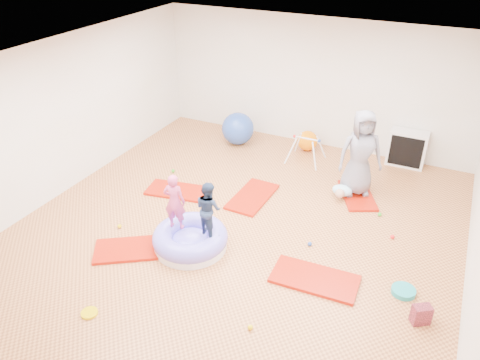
% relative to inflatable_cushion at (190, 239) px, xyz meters
% --- Properties ---
extents(room, '(7.01, 8.01, 2.81)m').
position_rel_inflatable_cushion_xyz_m(room, '(0.46, 0.54, 1.25)').
color(room, '#C68448').
rests_on(room, ground).
extents(gym_mat_front_left, '(1.33, 1.16, 0.05)m').
position_rel_inflatable_cushion_xyz_m(gym_mat_front_left, '(-0.76, -0.47, -0.12)').
color(gym_mat_front_left, '#A00D04').
rests_on(gym_mat_front_left, ground).
extents(gym_mat_mid_left, '(1.21, 0.76, 0.05)m').
position_rel_inflatable_cushion_xyz_m(gym_mat_mid_left, '(-1.10, 1.33, -0.12)').
color(gym_mat_mid_left, '#A00D04').
rests_on(gym_mat_mid_left, ground).
extents(gym_mat_center_back, '(0.62, 1.20, 0.05)m').
position_rel_inflatable_cushion_xyz_m(gym_mat_center_back, '(0.28, 1.75, -0.12)').
color(gym_mat_center_back, '#A00D04').
rests_on(gym_mat_center_back, ground).
extents(gym_mat_right, '(1.26, 0.67, 0.05)m').
position_rel_inflatable_cushion_xyz_m(gym_mat_right, '(2.01, 0.10, -0.12)').
color(gym_mat_right, '#A00D04').
rests_on(gym_mat_right, ground).
extents(gym_mat_rear_right, '(0.95, 1.19, 0.04)m').
position_rel_inflatable_cushion_xyz_m(gym_mat_rear_right, '(2.02, 2.65, -0.12)').
color(gym_mat_rear_right, '#A00D04').
rests_on(gym_mat_rear_right, ground).
extents(inflatable_cushion, '(1.19, 1.19, 0.37)m').
position_rel_inflatable_cushion_xyz_m(inflatable_cushion, '(0.00, 0.00, 0.00)').
color(inflatable_cushion, white).
rests_on(inflatable_cushion, ground).
extents(child_pink, '(0.38, 0.29, 0.94)m').
position_rel_inflatable_cushion_xyz_m(child_pink, '(-0.25, 0.02, 0.67)').
color(child_pink, '#C84175').
rests_on(child_pink, inflatable_cushion).
extents(child_navy, '(0.53, 0.48, 0.89)m').
position_rel_inflatable_cushion_xyz_m(child_navy, '(0.29, 0.11, 0.64)').
color(child_navy, navy).
rests_on(child_navy, inflatable_cushion).
extents(adult_caregiver, '(0.94, 0.83, 1.62)m').
position_rel_inflatable_cushion_xyz_m(adult_caregiver, '(1.96, 2.73, 0.71)').
color(adult_caregiver, slate).
rests_on(adult_caregiver, gym_mat_rear_right).
extents(infant, '(0.37, 0.37, 0.22)m').
position_rel_inflatable_cushion_xyz_m(infant, '(1.76, 2.45, 0.01)').
color(infant, '#A9E2FE').
rests_on(infant, gym_mat_rear_right).
extents(ball_pit_balls, '(4.50, 3.37, 0.07)m').
position_rel_inflatable_cushion_xyz_m(ball_pit_balls, '(0.95, 0.89, -0.11)').
color(ball_pit_balls, '#E7C900').
rests_on(ball_pit_balls, ground).
extents(exercise_ball_blue, '(0.73, 0.73, 0.73)m').
position_rel_inflatable_cushion_xyz_m(exercise_ball_blue, '(-1.00, 3.75, 0.22)').
color(exercise_ball_blue, '#2446A1').
rests_on(exercise_ball_blue, ground).
extents(exercise_ball_orange, '(0.45, 0.45, 0.45)m').
position_rel_inflatable_cushion_xyz_m(exercise_ball_orange, '(0.54, 4.11, 0.08)').
color(exercise_ball_orange, '#FF8300').
rests_on(exercise_ball_orange, ground).
extents(infant_play_gym, '(0.72, 0.69, 0.55)m').
position_rel_inflatable_cushion_xyz_m(infant_play_gym, '(0.69, 3.56, 0.22)').
color(infant_play_gym, white).
rests_on(infant_play_gym, ground).
extents(cube_shelf, '(0.75, 0.37, 0.75)m').
position_rel_inflatable_cushion_xyz_m(cube_shelf, '(2.61, 4.33, 0.23)').
color(cube_shelf, white).
rests_on(cube_shelf, ground).
extents(balance_disc, '(0.33, 0.33, 0.07)m').
position_rel_inflatable_cushion_xyz_m(balance_disc, '(3.21, 0.39, -0.11)').
color(balance_disc, teal).
rests_on(balance_disc, ground).
extents(backpack, '(0.28, 0.25, 0.27)m').
position_rel_inflatable_cushion_xyz_m(backpack, '(3.48, -0.07, -0.01)').
color(backpack, '#BC2B43').
rests_on(backpack, ground).
extents(yellow_toy, '(0.22, 0.22, 0.03)m').
position_rel_inflatable_cushion_xyz_m(yellow_toy, '(-0.47, -1.82, -0.13)').
color(yellow_toy, '#E7C900').
rests_on(yellow_toy, ground).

